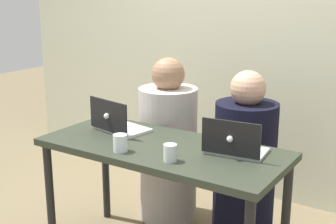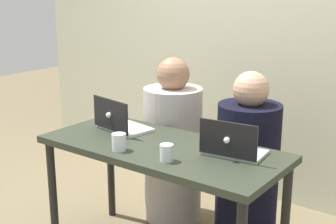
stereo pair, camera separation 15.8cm
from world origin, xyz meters
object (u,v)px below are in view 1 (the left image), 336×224
object	(u,v)px
person_on_left	(168,149)
laptop_back_left	(118,124)
water_glass_right	(170,154)
laptop_back_right	(234,146)
water_glass_left	(120,144)
person_on_right	(244,168)

from	to	relation	value
person_on_left	laptop_back_left	xyz separation A→B (m)	(-0.09, -0.44, 0.28)
person_on_left	water_glass_right	world-z (taller)	person_on_left
laptop_back_right	water_glass_left	distance (m)	0.61
person_on_right	water_glass_right	distance (m)	0.75
laptop_back_left	person_on_left	bearing A→B (deg)	-90.77
laptop_back_left	water_glass_right	size ratio (longest dim) A/B	4.07
laptop_back_right	water_glass_right	xyz separation A→B (m)	(-0.23, -0.27, -0.01)
person_on_right	water_glass_right	world-z (taller)	person_on_right
person_on_left	water_glass_left	xyz separation A→B (m)	(0.15, -0.71, 0.27)
water_glass_right	water_glass_left	bearing A→B (deg)	-175.51
person_on_left	water_glass_right	bearing A→B (deg)	134.53
person_on_right	water_glass_left	bearing A→B (deg)	71.47
person_on_left	laptop_back_left	bearing A→B (deg)	89.61
person_on_right	laptop_back_left	distance (m)	0.84
laptop_back_left	laptop_back_right	xyz separation A→B (m)	(0.78, 0.02, -0.00)
person_on_left	water_glass_right	distance (m)	0.87
laptop_back_left	water_glass_right	bearing A→B (deg)	165.74
laptop_back_right	water_glass_right	size ratio (longest dim) A/B	3.77
laptop_back_right	person_on_right	bearing A→B (deg)	-81.05
laptop_back_left	laptop_back_right	size ratio (longest dim) A/B	1.08
person_on_right	water_glass_right	size ratio (longest dim) A/B	12.50
laptop_back_left	laptop_back_right	world-z (taller)	laptop_back_left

